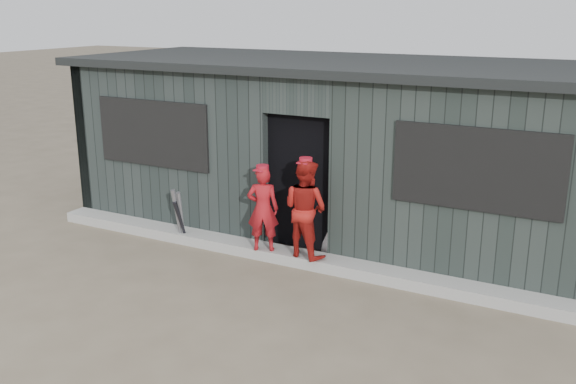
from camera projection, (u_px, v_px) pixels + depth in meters
The scene contains 9 objects.
ground at pixel (215, 315), 7.31m from camera, with size 80.00×80.00×0.00m, color brown.
curb at pixel (289, 256), 8.84m from camera, with size 8.00×0.36×0.15m, color gray.
bat_left at pixel (181, 217), 9.46m from camera, with size 0.07×0.07×0.80m, color gray.
bat_mid at pixel (177, 216), 9.39m from camera, with size 0.07×0.07×0.87m, color slate.
bat_right at pixel (181, 222), 9.41m from camera, with size 0.07×0.07×0.70m, color black.
player_red_left at pixel (263, 209), 8.70m from camera, with size 0.43×0.28×1.18m, color maroon.
player_red_right at pixel (305, 208), 8.48m from camera, with size 0.65×0.50×1.33m, color maroon.
player_grey_back at pixel (339, 214), 8.79m from camera, with size 0.62×0.41×1.28m, color silver.
dugout at pixel (339, 147), 9.93m from camera, with size 8.30×3.30×2.62m.
Camera 1 is at (3.83, -5.48, 3.37)m, focal length 40.00 mm.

